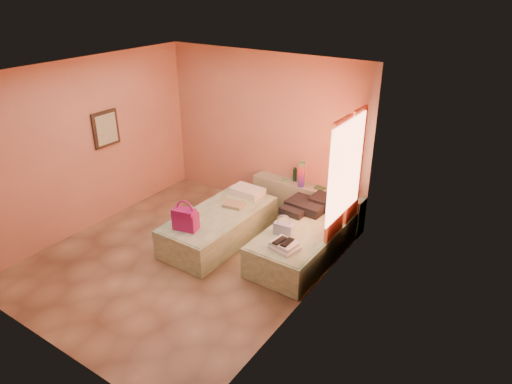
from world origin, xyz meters
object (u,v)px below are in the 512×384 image
(bed_right, at_px, (304,242))
(magenta_handbag, at_px, (186,219))
(headboard_ledge, at_px, (306,203))
(bed_left, at_px, (219,226))
(towel_stack, at_px, (285,246))
(blue_handbag, at_px, (284,229))
(green_book, at_px, (320,188))
(flower_vase, at_px, (353,190))
(water_bottle, at_px, (295,174))

(bed_right, relative_size, magenta_handbag, 5.57)
(headboard_ledge, xyz_separation_m, bed_left, (-0.85, -1.39, -0.08))
(bed_right, bearing_deg, headboard_ledge, 117.23)
(headboard_ledge, height_order, bed_left, headboard_ledge)
(magenta_handbag, distance_m, towel_stack, 1.55)
(magenta_handbag, xyz_separation_m, blue_handbag, (1.30, 0.66, -0.08))
(bed_right, relative_size, blue_handbag, 6.94)
(green_book, distance_m, blue_handbag, 1.44)
(bed_right, relative_size, towel_stack, 5.71)
(headboard_ledge, bearing_deg, flower_vase, 2.52)
(bed_right, height_order, flower_vase, flower_vase)
(towel_stack, bearing_deg, blue_handbag, 123.18)
(bed_right, bearing_deg, bed_left, -165.43)
(water_bottle, bearing_deg, blue_handbag, -66.26)
(bed_left, xyz_separation_m, bed_right, (1.37, 0.34, 0.00))
(bed_left, height_order, towel_stack, towel_stack)
(headboard_ledge, bearing_deg, water_bottle, 165.35)
(bed_right, bearing_deg, blue_handbag, -113.64)
(headboard_ledge, distance_m, magenta_handbag, 2.29)
(flower_vase, height_order, magenta_handbag, flower_vase)
(water_bottle, relative_size, green_book, 1.50)
(headboard_ledge, relative_size, magenta_handbag, 5.71)
(bed_right, xyz_separation_m, water_bottle, (-0.82, 1.13, 0.52))
(bed_right, bearing_deg, towel_stack, -85.03)
(water_bottle, xyz_separation_m, towel_stack, (0.87, -1.81, -0.22))
(water_bottle, bearing_deg, flower_vase, -2.08)
(flower_vase, height_order, towel_stack, flower_vase)
(magenta_handbag, relative_size, blue_handbag, 1.24)
(magenta_handbag, xyz_separation_m, towel_stack, (1.51, 0.33, -0.12))
(headboard_ledge, height_order, green_book, green_book)
(bed_left, bearing_deg, water_bottle, 69.96)
(bed_left, height_order, green_book, green_book)
(blue_handbag, bearing_deg, magenta_handbag, -158.17)
(bed_right, height_order, water_bottle, water_bottle)
(magenta_handbag, height_order, towel_stack, magenta_handbag)
(bed_left, distance_m, magenta_handbag, 0.80)
(bed_left, bearing_deg, green_book, 53.44)
(bed_left, distance_m, water_bottle, 1.65)
(towel_stack, bearing_deg, bed_left, 166.21)
(bed_left, relative_size, blue_handbag, 6.94)
(green_book, xyz_separation_m, magenta_handbag, (-1.16, -2.09, 0.01))
(green_book, bearing_deg, blue_handbag, -82.11)
(bed_right, bearing_deg, magenta_handbag, -144.45)
(green_book, height_order, magenta_handbag, magenta_handbag)
(green_book, bearing_deg, magenta_handbag, -116.64)
(magenta_handbag, bearing_deg, bed_right, 22.51)
(headboard_ledge, distance_m, green_book, 0.41)
(water_bottle, distance_m, blue_handbag, 1.63)
(bed_left, xyz_separation_m, green_book, (1.07, 1.41, 0.41))
(flower_vase, bearing_deg, water_bottle, 177.92)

